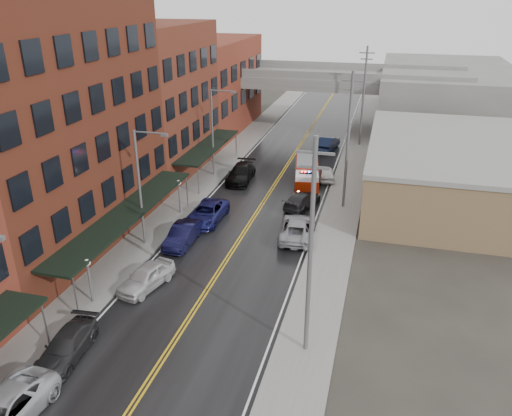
# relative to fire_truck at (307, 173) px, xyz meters

# --- Properties ---
(road) EXTENTS (11.00, 160.00, 0.02)m
(road) POSITION_rel_fire_truck_xyz_m (-3.13, -9.28, -1.39)
(road) COLOR black
(road) RESTS_ON ground
(sidewalk_left) EXTENTS (3.00, 160.00, 0.15)m
(sidewalk_left) POSITION_rel_fire_truck_xyz_m (-10.43, -9.28, -1.32)
(sidewalk_left) COLOR slate
(sidewalk_left) RESTS_ON ground
(sidewalk_right) EXTENTS (3.00, 160.00, 0.15)m
(sidewalk_right) POSITION_rel_fire_truck_xyz_m (4.17, -9.28, -1.32)
(sidewalk_right) COLOR slate
(sidewalk_right) RESTS_ON ground
(curb_left) EXTENTS (0.30, 160.00, 0.15)m
(curb_left) POSITION_rel_fire_truck_xyz_m (-8.78, -9.28, -1.32)
(curb_left) COLOR gray
(curb_left) RESTS_ON ground
(curb_right) EXTENTS (0.30, 160.00, 0.15)m
(curb_right) POSITION_rel_fire_truck_xyz_m (2.52, -9.28, -1.32)
(curb_right) COLOR gray
(curb_right) RESTS_ON ground
(brick_building_b) EXTENTS (9.00, 20.00, 18.00)m
(brick_building_b) POSITION_rel_fire_truck_xyz_m (-16.43, -16.28, 7.60)
(brick_building_b) COLOR #582517
(brick_building_b) RESTS_ON ground
(brick_building_c) EXTENTS (9.00, 15.00, 15.00)m
(brick_building_c) POSITION_rel_fire_truck_xyz_m (-16.43, 1.22, 6.10)
(brick_building_c) COLOR #5A231B
(brick_building_c) RESTS_ON ground
(brick_building_far) EXTENTS (9.00, 20.00, 12.00)m
(brick_building_far) POSITION_rel_fire_truck_xyz_m (-16.43, 18.72, 4.60)
(brick_building_far) COLOR maroon
(brick_building_far) RESTS_ON ground
(tan_building) EXTENTS (14.00, 22.00, 5.00)m
(tan_building) POSITION_rel_fire_truck_xyz_m (12.87, 0.72, 1.10)
(tan_building) COLOR olive
(tan_building) RESTS_ON ground
(right_far_block) EXTENTS (18.00, 30.00, 8.00)m
(right_far_block) POSITION_rel_fire_truck_xyz_m (14.87, 30.72, 2.60)
(right_far_block) COLOR slate
(right_far_block) RESTS_ON ground
(awning_1) EXTENTS (2.60, 18.00, 3.09)m
(awning_1) POSITION_rel_fire_truck_xyz_m (-10.63, -16.28, 1.59)
(awning_1) COLOR black
(awning_1) RESTS_ON ground
(awning_2) EXTENTS (2.60, 13.00, 3.09)m
(awning_2) POSITION_rel_fire_truck_xyz_m (-10.62, 1.22, 1.59)
(awning_2) COLOR black
(awning_2) RESTS_ON ground
(globe_lamp_1) EXTENTS (0.44, 0.44, 3.12)m
(globe_lamp_1) POSITION_rel_fire_truck_xyz_m (-9.53, -23.28, 0.91)
(globe_lamp_1) COLOR #59595B
(globe_lamp_1) RESTS_ON ground
(globe_lamp_2) EXTENTS (0.44, 0.44, 3.12)m
(globe_lamp_2) POSITION_rel_fire_truck_xyz_m (-9.53, -9.28, 0.91)
(globe_lamp_2) COLOR #59595B
(globe_lamp_2) RESTS_ON ground
(street_lamp_1) EXTENTS (2.64, 0.22, 9.00)m
(street_lamp_1) POSITION_rel_fire_truck_xyz_m (-9.68, -15.28, 3.79)
(street_lamp_1) COLOR #59595B
(street_lamp_1) RESTS_ON ground
(street_lamp_2) EXTENTS (2.64, 0.22, 9.00)m
(street_lamp_2) POSITION_rel_fire_truck_xyz_m (-9.68, 0.72, 3.79)
(street_lamp_2) COLOR #59595B
(street_lamp_2) RESTS_ON ground
(utility_pole_0) EXTENTS (1.80, 0.24, 12.00)m
(utility_pole_0) POSITION_rel_fire_truck_xyz_m (4.07, -24.28, 4.91)
(utility_pole_0) COLOR #59595B
(utility_pole_0) RESTS_ON ground
(utility_pole_1) EXTENTS (1.80, 0.24, 12.00)m
(utility_pole_1) POSITION_rel_fire_truck_xyz_m (4.07, -4.28, 4.91)
(utility_pole_1) COLOR #59595B
(utility_pole_1) RESTS_ON ground
(utility_pole_2) EXTENTS (1.80, 0.24, 12.00)m
(utility_pole_2) POSITION_rel_fire_truck_xyz_m (4.07, 15.72, 4.91)
(utility_pole_2) COLOR #59595B
(utility_pole_2) RESTS_ON ground
(overpass) EXTENTS (40.00, 10.00, 7.50)m
(overpass) POSITION_rel_fire_truck_xyz_m (-3.13, 22.72, 4.59)
(overpass) COLOR slate
(overpass) RESTS_ON ground
(fire_truck) EXTENTS (3.76, 7.35, 2.58)m
(fire_truck) POSITION_rel_fire_truck_xyz_m (0.00, 0.00, 0.00)
(fire_truck) COLOR #921C06
(fire_truck) RESTS_ON ground
(parked_car_left_2) EXTENTS (2.72, 5.65, 1.55)m
(parked_car_left_2) POSITION_rel_fire_truck_xyz_m (-8.13, -32.84, -0.62)
(parked_car_left_2) COLOR #B3B8BC
(parked_car_left_2) RESTS_ON ground
(parked_car_left_3) EXTENTS (2.28, 4.78, 1.34)m
(parked_car_left_3) POSITION_rel_fire_truck_xyz_m (-8.13, -27.98, -0.73)
(parked_car_left_3) COLOR #252527
(parked_car_left_3) RESTS_ON ground
(parked_car_left_4) EXTENTS (2.84, 4.79, 1.53)m
(parked_car_left_4) POSITION_rel_fire_truck_xyz_m (-7.10, -20.73, -0.63)
(parked_car_left_4) COLOR #BABABA
(parked_car_left_4) RESTS_ON ground
(parked_car_left_5) EXTENTS (1.66, 4.70, 1.54)m
(parked_car_left_5) POSITION_rel_fire_truck_xyz_m (-7.13, -14.45, -0.63)
(parked_car_left_5) COLOR black
(parked_car_left_5) RESTS_ON ground
(parked_car_left_6) EXTENTS (2.55, 5.46, 1.51)m
(parked_car_left_6) POSITION_rel_fire_truck_xyz_m (-6.73, -10.06, -0.64)
(parked_car_left_6) COLOR #161752
(parked_car_left_6) RESTS_ON ground
(parked_car_left_7) EXTENTS (2.60, 5.74, 1.63)m
(parked_car_left_7) POSITION_rel_fire_truck_xyz_m (-6.73, -0.08, -0.58)
(parked_car_left_7) COLOR black
(parked_car_left_7) RESTS_ON ground
(parked_car_right_0) EXTENTS (3.15, 5.89, 1.57)m
(parked_car_right_0) POSITION_rel_fire_truck_xyz_m (1.15, -11.08, -0.61)
(parked_car_right_0) COLOR #94969B
(parked_car_right_0) RESTS_ON ground
(parked_car_right_1) EXTENTS (3.20, 5.09, 1.37)m
(parked_car_right_1) POSITION_rel_fire_truck_xyz_m (0.47, -5.08, -0.71)
(parked_car_right_1) COLOR #252527
(parked_car_right_1) RESTS_ON ground
(parked_car_right_2) EXTENTS (2.31, 4.20, 1.35)m
(parked_car_right_2) POSITION_rel_fire_truck_xyz_m (1.63, 2.52, -0.72)
(parked_car_right_2) COLOR white
(parked_car_right_2) RESTS_ON ground
(parked_car_right_3) EXTENTS (2.50, 5.21, 1.65)m
(parked_car_right_3) POSITION_rel_fire_truck_xyz_m (0.47, 12.92, -0.57)
(parked_car_right_3) COLOR black
(parked_car_right_3) RESTS_ON ground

